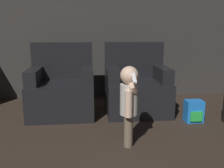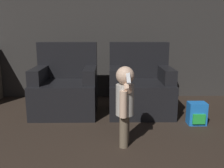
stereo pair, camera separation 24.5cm
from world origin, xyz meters
name	(u,v)px [view 1 (the left image)]	position (x,y,z in m)	size (l,w,h in m)	color
wall_back	(105,22)	(0.00, 4.50, 1.30)	(8.40, 0.05, 2.60)	#33302D
armchair_left	(62,90)	(-0.67, 3.63, 0.35)	(0.87, 0.79, 0.99)	black
armchair_right	(136,88)	(0.39, 3.63, 0.35)	(0.88, 0.80, 0.99)	black
person_toddler	(129,100)	(0.10, 2.55, 0.49)	(0.18, 0.33, 0.83)	brown
toy_backpack	(194,111)	(1.05, 3.12, 0.14)	(0.22, 0.18, 0.28)	blue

